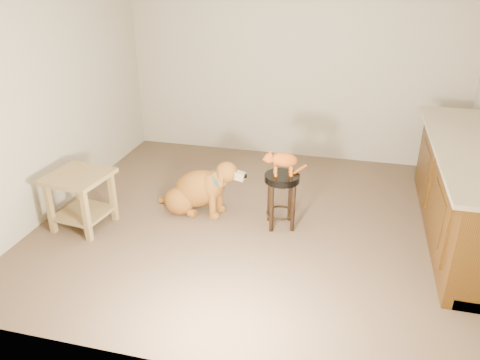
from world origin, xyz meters
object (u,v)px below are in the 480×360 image
(wood_stool, at_px, (442,169))
(tabby_kitten, at_px, (282,160))
(side_table, at_px, (81,192))
(padded_stool, at_px, (282,190))
(golden_retriever, at_px, (198,190))

(wood_stool, height_order, tabby_kitten, tabby_kitten)
(wood_stool, height_order, side_table, wood_stool)
(padded_stool, bearing_deg, side_table, -165.66)
(wood_stool, relative_size, golden_retriever, 0.67)
(side_table, xyz_separation_m, tabby_kitten, (1.95, 0.50, 0.35))
(wood_stool, relative_size, tabby_kitten, 1.68)
(golden_retriever, xyz_separation_m, tabby_kitten, (0.91, -0.09, 0.48))
(padded_stool, relative_size, side_table, 0.92)
(wood_stool, bearing_deg, padded_stool, -147.31)
(side_table, relative_size, golden_retriever, 0.59)
(padded_stool, relative_size, golden_retriever, 0.55)
(tabby_kitten, bearing_deg, side_table, 177.95)
(side_table, bearing_deg, golden_retriever, 29.76)
(padded_stool, height_order, wood_stool, wood_stool)
(tabby_kitten, bearing_deg, golden_retriever, 157.67)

